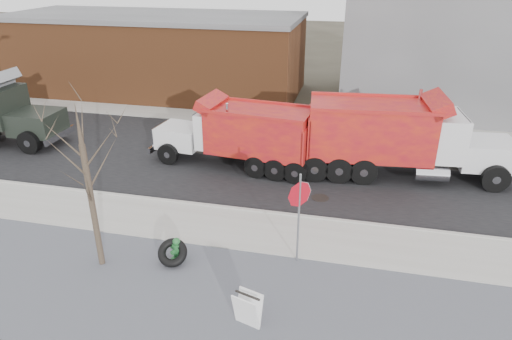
% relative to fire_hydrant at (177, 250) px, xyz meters
% --- Properties ---
extents(ground, '(120.00, 120.00, 0.00)m').
position_rel_fire_hydrant_xyz_m(ground, '(0.97, 1.91, -0.38)').
color(ground, '#383328').
rests_on(ground, ground).
extents(gravel_verge, '(60.00, 5.00, 0.03)m').
position_rel_fire_hydrant_xyz_m(gravel_verge, '(0.97, -1.59, -0.36)').
color(gravel_verge, slate).
rests_on(gravel_verge, ground).
extents(sidewalk, '(60.00, 2.50, 0.06)m').
position_rel_fire_hydrant_xyz_m(sidewalk, '(0.97, 2.16, -0.35)').
color(sidewalk, '#9E9B93').
rests_on(sidewalk, ground).
extents(curb, '(60.00, 0.15, 0.11)m').
position_rel_fire_hydrant_xyz_m(curb, '(0.97, 3.46, -0.32)').
color(curb, '#9E9B93').
rests_on(curb, ground).
extents(road, '(60.00, 9.40, 0.02)m').
position_rel_fire_hydrant_xyz_m(road, '(0.97, 8.21, -0.37)').
color(road, black).
rests_on(road, ground).
extents(far_sidewalk, '(60.00, 2.00, 0.06)m').
position_rel_fire_hydrant_xyz_m(far_sidewalk, '(0.97, 13.91, -0.35)').
color(far_sidewalk, '#9E9B93').
rests_on(far_sidewalk, ground).
extents(building_grey, '(12.00, 10.00, 8.00)m').
position_rel_fire_hydrant_xyz_m(building_grey, '(9.97, 19.91, 3.62)').
color(building_grey, gray).
rests_on(building_grey, ground).
extents(building_brick, '(20.20, 8.20, 5.30)m').
position_rel_fire_hydrant_xyz_m(building_brick, '(-9.03, 18.91, 2.28)').
color(building_brick, brown).
rests_on(building_brick, ground).
extents(bare_tree, '(3.20, 3.20, 5.20)m').
position_rel_fire_hydrant_xyz_m(bare_tree, '(-2.23, -0.69, 2.92)').
color(bare_tree, '#382D23').
rests_on(bare_tree, ground).
extents(fire_hydrant, '(0.47, 0.46, 0.83)m').
position_rel_fire_hydrant_xyz_m(fire_hydrant, '(0.00, 0.00, 0.00)').
color(fire_hydrant, '#2B713A').
rests_on(fire_hydrant, ground).
extents(truck_tire, '(1.06, 1.01, 0.79)m').
position_rel_fire_hydrant_xyz_m(truck_tire, '(-0.07, -0.18, 0.03)').
color(truck_tire, black).
rests_on(truck_tire, ground).
extents(stop_sign, '(0.61, 0.60, 3.03)m').
position_rel_fire_hydrant_xyz_m(stop_sign, '(3.66, 0.81, 1.67)').
color(stop_sign, gray).
rests_on(stop_sign, ground).
extents(sandwich_board, '(0.81, 0.63, 0.98)m').
position_rel_fire_hydrant_xyz_m(sandwich_board, '(2.82, -2.24, 0.14)').
color(sandwich_board, white).
rests_on(sandwich_board, ground).
extents(dump_truck_red_a, '(9.05, 3.24, 3.62)m').
position_rel_fire_hydrant_xyz_m(dump_truck_red_a, '(6.85, 7.99, 1.46)').
color(dump_truck_red_a, black).
rests_on(dump_truck_red_a, ground).
extents(dump_truck_red_b, '(7.52, 2.91, 3.15)m').
position_rel_fire_hydrant_xyz_m(dump_truck_red_b, '(0.10, 7.44, 1.23)').
color(dump_truck_red_b, black).
rests_on(dump_truck_red_b, ground).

